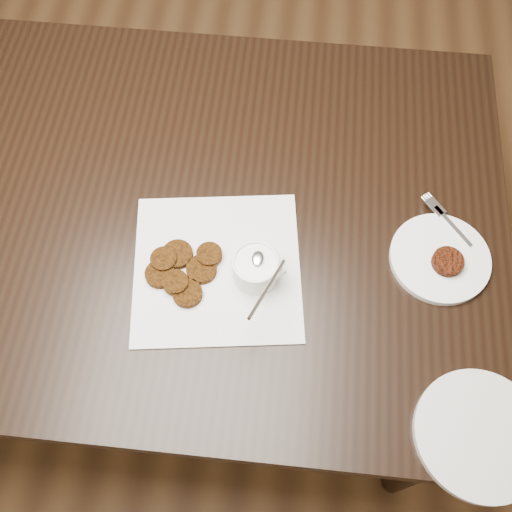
{
  "coord_description": "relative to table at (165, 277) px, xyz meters",
  "views": [
    {
      "loc": [
        0.28,
        -0.48,
        1.76
      ],
      "look_at": [
        0.23,
        0.0,
        0.8
      ],
      "focal_mm": 40.77,
      "sensor_mm": 36.0,
      "label": 1
    }
  ],
  "objects": [
    {
      "name": "floor",
      "position": [
        0.02,
        -0.13,
        -0.38
      ],
      "size": [
        4.0,
        4.0,
        0.0
      ],
      "primitive_type": "plane",
      "color": "brown",
      "rests_on": "ground"
    },
    {
      "name": "plate_empty",
      "position": [
        0.66,
        -0.4,
        0.38
      ],
      "size": [
        0.26,
        0.26,
        0.02
      ],
      "primitive_type": "cylinder",
      "rotation": [
        0.0,
        0.0,
        0.21
      ],
      "color": "silver",
      "rests_on": "table"
    },
    {
      "name": "napkin",
      "position": [
        0.18,
        -0.13,
        0.38
      ],
      "size": [
        0.36,
        0.36,
        0.0
      ],
      "primitive_type": "cube",
      "rotation": [
        0.0,
        0.0,
        0.13
      ],
      "color": "white",
      "rests_on": "table"
    },
    {
      "name": "sauce_ramekin",
      "position": [
        0.25,
        -0.14,
        0.44
      ],
      "size": [
        0.12,
        0.12,
        0.12
      ],
      "primitive_type": null,
      "rotation": [
        0.0,
        0.0,
        0.04
      ],
      "color": "white",
      "rests_on": "napkin"
    },
    {
      "name": "patty_cluster",
      "position": [
        0.11,
        -0.15,
        0.39
      ],
      "size": [
        0.21,
        0.21,
        0.02
      ],
      "primitive_type": null,
      "rotation": [
        0.0,
        0.0,
        -0.08
      ],
      "color": "#63360D",
      "rests_on": "napkin"
    },
    {
      "name": "plate_with_patty",
      "position": [
        0.6,
        -0.07,
        0.39
      ],
      "size": [
        0.27,
        0.27,
        0.03
      ],
      "primitive_type": null,
      "rotation": [
        0.0,
        0.0,
        -0.91
      ],
      "color": "white",
      "rests_on": "table"
    },
    {
      "name": "table",
      "position": [
        0.0,
        0.0,
        0.0
      ],
      "size": [
        1.49,
        0.96,
        0.75
      ],
      "primitive_type": "cube",
      "color": "black",
      "rests_on": "floor"
    }
  ]
}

